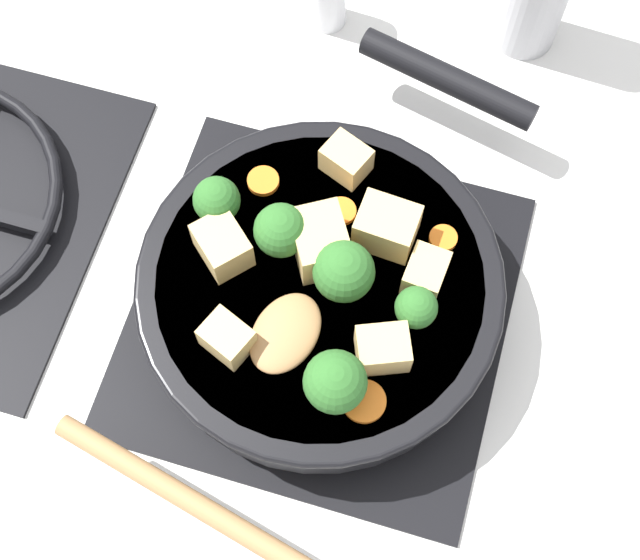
% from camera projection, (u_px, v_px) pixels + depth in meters
% --- Properties ---
extents(ground_plane, '(2.40, 2.40, 0.00)m').
position_uv_depth(ground_plane, '(320.00, 313.00, 0.76)').
color(ground_plane, silver).
extents(front_burner_grate, '(0.31, 0.31, 0.03)m').
position_uv_depth(front_burner_grate, '(320.00, 308.00, 0.75)').
color(front_burner_grate, black).
rests_on(front_burner_grate, ground_plane).
extents(skillet_pan, '(0.39, 0.29, 0.05)m').
position_uv_depth(skillet_pan, '(322.00, 287.00, 0.71)').
color(skillet_pan, black).
rests_on(skillet_pan, front_burner_grate).
extents(wooden_spoon, '(0.21, 0.21, 0.02)m').
position_uv_depth(wooden_spoon, '(233.00, 419.00, 0.64)').
color(wooden_spoon, '#A87A4C').
rests_on(wooden_spoon, skillet_pan).
extents(tofu_cube_center_large, '(0.05, 0.05, 0.03)m').
position_uv_depth(tofu_cube_center_large, '(221.00, 249.00, 0.68)').
color(tofu_cube_center_large, '#DBB770').
rests_on(tofu_cube_center_large, skillet_pan).
extents(tofu_cube_near_handle, '(0.04, 0.05, 0.03)m').
position_uv_depth(tofu_cube_near_handle, '(383.00, 349.00, 0.65)').
color(tofu_cube_near_handle, '#DBB770').
rests_on(tofu_cube_near_handle, skillet_pan).
extents(tofu_cube_east_chunk, '(0.04, 0.03, 0.03)m').
position_uv_depth(tofu_cube_east_chunk, '(426.00, 273.00, 0.67)').
color(tofu_cube_east_chunk, '#DBB770').
rests_on(tofu_cube_east_chunk, skillet_pan).
extents(tofu_cube_west_chunk, '(0.04, 0.05, 0.04)m').
position_uv_depth(tofu_cube_west_chunk, '(387.00, 227.00, 0.68)').
color(tofu_cube_west_chunk, '#DBB770').
rests_on(tofu_cube_west_chunk, skillet_pan).
extents(tofu_cube_back_piece, '(0.04, 0.04, 0.03)m').
position_uv_depth(tofu_cube_back_piece, '(346.00, 160.00, 0.71)').
color(tofu_cube_back_piece, '#DBB770').
rests_on(tofu_cube_back_piece, skillet_pan).
extents(tofu_cube_front_piece, '(0.04, 0.04, 0.03)m').
position_uv_depth(tofu_cube_front_piece, '(227.00, 338.00, 0.65)').
color(tofu_cube_front_piece, '#DBB770').
rests_on(tofu_cube_front_piece, skillet_pan).
extents(tofu_cube_mid_small, '(0.06, 0.06, 0.04)m').
position_uv_depth(tofu_cube_mid_small, '(320.00, 242.00, 0.68)').
color(tofu_cube_mid_small, '#DBB770').
rests_on(tofu_cube_mid_small, skillet_pan).
extents(broccoli_floret_near_spoon, '(0.03, 0.03, 0.04)m').
position_uv_depth(broccoli_floret_near_spoon, '(416.00, 308.00, 0.65)').
color(broccoli_floret_near_spoon, '#709956').
rests_on(broccoli_floret_near_spoon, skillet_pan).
extents(broccoli_floret_center_top, '(0.04, 0.04, 0.04)m').
position_uv_depth(broccoli_floret_center_top, '(217.00, 200.00, 0.68)').
color(broccoli_floret_center_top, '#709956').
rests_on(broccoli_floret_center_top, skillet_pan).
extents(broccoli_floret_east_rim, '(0.05, 0.05, 0.05)m').
position_uv_depth(broccoli_floret_east_rim, '(342.00, 276.00, 0.66)').
color(broccoli_floret_east_rim, '#709956').
rests_on(broccoli_floret_east_rim, skillet_pan).
extents(broccoli_floret_west_rim, '(0.04, 0.04, 0.05)m').
position_uv_depth(broccoli_floret_west_rim, '(281.00, 231.00, 0.67)').
color(broccoli_floret_west_rim, '#709956').
rests_on(broccoli_floret_west_rim, skillet_pan).
extents(broccoli_floret_north_edge, '(0.05, 0.05, 0.05)m').
position_uv_depth(broccoli_floret_north_edge, '(335.00, 382.00, 0.63)').
color(broccoli_floret_north_edge, '#709956').
rests_on(broccoli_floret_north_edge, skillet_pan).
extents(carrot_slice_orange_thin, '(0.02, 0.02, 0.01)m').
position_uv_depth(carrot_slice_orange_thin, '(336.00, 210.00, 0.71)').
color(carrot_slice_orange_thin, orange).
rests_on(carrot_slice_orange_thin, skillet_pan).
extents(carrot_slice_near_center, '(0.03, 0.03, 0.01)m').
position_uv_depth(carrot_slice_near_center, '(364.00, 401.00, 0.65)').
color(carrot_slice_near_center, orange).
rests_on(carrot_slice_near_center, skillet_pan).
extents(carrot_slice_edge_slice, '(0.03, 0.03, 0.01)m').
position_uv_depth(carrot_slice_edge_slice, '(263.00, 181.00, 0.72)').
color(carrot_slice_edge_slice, orange).
rests_on(carrot_slice_edge_slice, skillet_pan).
extents(carrot_slice_under_broccoli, '(0.02, 0.02, 0.01)m').
position_uv_depth(carrot_slice_under_broccoli, '(443.00, 238.00, 0.70)').
color(carrot_slice_under_broccoli, orange).
rests_on(carrot_slice_under_broccoli, skillet_pan).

